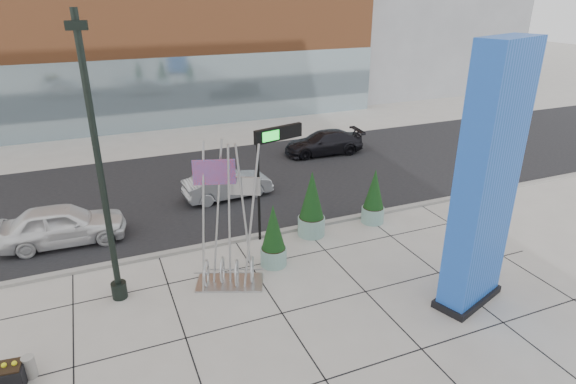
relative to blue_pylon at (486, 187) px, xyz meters
name	(u,v)px	position (x,y,z in m)	size (l,w,h in m)	color
ground	(242,303)	(-6.81, 2.63, -3.95)	(160.00, 160.00, 0.00)	#9E9991
street_asphalt	(181,191)	(-6.81, 12.63, -3.94)	(80.00, 12.00, 0.02)	black
curb_edge	(211,245)	(-6.81, 6.63, -3.89)	(80.00, 0.30, 0.12)	gray
tower_podium	(144,43)	(-5.81, 29.63, 1.55)	(34.00, 10.00, 11.00)	#98532C
tower_glass_front	(158,94)	(-5.81, 24.83, -1.45)	(34.00, 0.60, 5.00)	#8CA5B2
blue_pylon	(486,187)	(0.00, 0.00, 0.00)	(2.67, 1.83, 8.17)	#0C4BBB
lamp_post	(104,195)	(-10.37, 4.45, -0.32)	(0.58, 0.49, 8.87)	black
public_art_sculpture	(229,249)	(-6.82, 3.84, -2.62)	(2.49, 1.87, 5.08)	#B9BBBF
concrete_bollard	(30,367)	(-12.81, 1.69, -3.64)	(0.32, 0.32, 0.63)	gray
overhead_street_sign	(277,145)	(-4.06, 6.42, -0.08)	(2.10, 0.70, 4.50)	black
round_planter_east	(374,197)	(0.19, 6.05, -2.81)	(0.96, 0.96, 2.41)	#80ACA2
round_planter_mid	(312,205)	(-2.74, 6.02, -2.64)	(1.10, 1.10, 2.76)	#80ACA2
round_planter_west	(273,237)	(-5.01, 4.43, -2.82)	(0.96, 0.96, 2.39)	#80ACA2
car_white_west	(62,225)	(-12.04, 9.12, -3.15)	(1.89, 4.70, 1.60)	white
car_silver_mid	(228,184)	(-4.82, 10.99, -3.26)	(1.47, 4.21, 1.39)	#A2A5AA
car_dark_east	(324,143)	(2.41, 15.21, -3.25)	(1.95, 4.79, 1.39)	black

